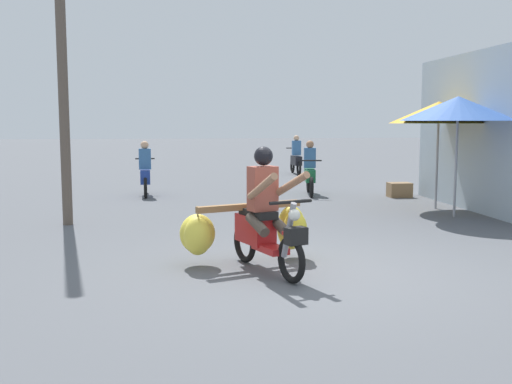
{
  "coord_description": "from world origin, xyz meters",
  "views": [
    {
      "loc": [
        -1.66,
        -7.18,
        1.89
      ],
      "look_at": [
        -0.56,
        1.17,
        0.9
      ],
      "focal_mm": 42.22,
      "sensor_mm": 36.0,
      "label": 1
    }
  ],
  "objects_px": {
    "motorbike_main_loaded": "(252,226)",
    "market_umbrella_near_shop": "(439,112)",
    "motorbike_distant_far_ahead": "(145,174)",
    "utility_pole": "(61,36)",
    "market_umbrella_further_along": "(458,109)",
    "produce_crate": "(399,190)",
    "motorbike_distant_ahead_left": "(296,159)",
    "motorbike_distant_ahead_right": "(310,173)"
  },
  "relations": [
    {
      "from": "market_umbrella_further_along",
      "to": "produce_crate",
      "type": "xyz_separation_m",
      "value": [
        0.08,
        3.18,
        -1.96
      ]
    },
    {
      "from": "motorbike_main_loaded",
      "to": "motorbike_distant_ahead_right",
      "type": "distance_m",
      "value": 7.94
    },
    {
      "from": "produce_crate",
      "to": "motorbike_distant_ahead_left",
      "type": "bearing_deg",
      "value": 100.98
    },
    {
      "from": "market_umbrella_further_along",
      "to": "motorbike_distant_ahead_right",
      "type": "bearing_deg",
      "value": 117.17
    },
    {
      "from": "market_umbrella_near_shop",
      "to": "utility_pole",
      "type": "distance_m",
      "value": 7.78
    },
    {
      "from": "motorbike_distant_far_ahead",
      "to": "market_umbrella_further_along",
      "type": "xyz_separation_m",
      "value": [
        6.26,
        -4.18,
        1.57
      ]
    },
    {
      "from": "market_umbrella_near_shop",
      "to": "utility_pole",
      "type": "relative_size",
      "value": 0.34
    },
    {
      "from": "motorbike_distant_ahead_right",
      "to": "motorbike_distant_far_ahead",
      "type": "xyz_separation_m",
      "value": [
        -4.21,
        0.19,
        0.0
      ]
    },
    {
      "from": "motorbike_main_loaded",
      "to": "utility_pole",
      "type": "xyz_separation_m",
      "value": [
        -2.96,
        3.62,
        2.86
      ]
    },
    {
      "from": "market_umbrella_near_shop",
      "to": "market_umbrella_further_along",
      "type": "height_order",
      "value": "market_umbrella_further_along"
    },
    {
      "from": "motorbike_distant_ahead_right",
      "to": "utility_pole",
      "type": "height_order",
      "value": "utility_pole"
    },
    {
      "from": "motorbike_main_loaded",
      "to": "utility_pole",
      "type": "distance_m",
      "value": 5.48
    },
    {
      "from": "produce_crate",
      "to": "motorbike_distant_far_ahead",
      "type": "bearing_deg",
      "value": 171.02
    },
    {
      "from": "motorbike_distant_ahead_left",
      "to": "produce_crate",
      "type": "bearing_deg",
      "value": -79.02
    },
    {
      "from": "motorbike_main_loaded",
      "to": "produce_crate",
      "type": "relative_size",
      "value": 3.28
    },
    {
      "from": "motorbike_distant_far_ahead",
      "to": "produce_crate",
      "type": "bearing_deg",
      "value": -8.98
    },
    {
      "from": "motorbike_main_loaded",
      "to": "utility_pole",
      "type": "relative_size",
      "value": 0.27
    },
    {
      "from": "motorbike_distant_ahead_left",
      "to": "market_umbrella_further_along",
      "type": "relative_size",
      "value": 0.68
    },
    {
      "from": "utility_pole",
      "to": "motorbike_distant_ahead_right",
      "type": "bearing_deg",
      "value": 35.95
    },
    {
      "from": "market_umbrella_near_shop",
      "to": "market_umbrella_further_along",
      "type": "bearing_deg",
      "value": -96.09
    },
    {
      "from": "motorbike_distant_ahead_left",
      "to": "motorbike_distant_ahead_right",
      "type": "relative_size",
      "value": 1.0
    },
    {
      "from": "motorbike_main_loaded",
      "to": "produce_crate",
      "type": "xyz_separation_m",
      "value": [
        4.58,
        6.74,
        -0.36
      ]
    },
    {
      "from": "market_umbrella_near_shop",
      "to": "produce_crate",
      "type": "relative_size",
      "value": 4.13
    },
    {
      "from": "market_umbrella_near_shop",
      "to": "market_umbrella_further_along",
      "type": "relative_size",
      "value": 0.97
    },
    {
      "from": "market_umbrella_further_along",
      "to": "produce_crate",
      "type": "distance_m",
      "value": 3.74
    },
    {
      "from": "motorbike_main_loaded",
      "to": "motorbike_distant_ahead_right",
      "type": "xyz_separation_m",
      "value": [
        2.45,
        7.55,
        0.03
      ]
    },
    {
      "from": "utility_pole",
      "to": "market_umbrella_near_shop",
      "type": "bearing_deg",
      "value": 8.08
    },
    {
      "from": "motorbike_distant_ahead_right",
      "to": "market_umbrella_near_shop",
      "type": "relative_size",
      "value": 0.7
    },
    {
      "from": "market_umbrella_near_shop",
      "to": "utility_pole",
      "type": "xyz_separation_m",
      "value": [
        -7.59,
        -1.08,
        1.32
      ]
    },
    {
      "from": "market_umbrella_further_along",
      "to": "motorbike_main_loaded",
      "type": "bearing_deg",
      "value": -141.72
    },
    {
      "from": "motorbike_main_loaded",
      "to": "motorbike_distant_ahead_right",
      "type": "relative_size",
      "value": 1.14
    },
    {
      "from": "produce_crate",
      "to": "motorbike_main_loaded",
      "type": "bearing_deg",
      "value": -124.21
    },
    {
      "from": "motorbike_main_loaded",
      "to": "market_umbrella_near_shop",
      "type": "height_order",
      "value": "market_umbrella_near_shop"
    },
    {
      "from": "produce_crate",
      "to": "utility_pole",
      "type": "distance_m",
      "value": 8.77
    },
    {
      "from": "motorbike_distant_ahead_right",
      "to": "utility_pole",
      "type": "bearing_deg",
      "value": -144.05
    },
    {
      "from": "motorbike_main_loaded",
      "to": "market_umbrella_near_shop",
      "type": "distance_m",
      "value": 6.77
    },
    {
      "from": "motorbike_distant_far_ahead",
      "to": "market_umbrella_further_along",
      "type": "distance_m",
      "value": 7.69
    },
    {
      "from": "motorbike_distant_far_ahead",
      "to": "produce_crate",
      "type": "xyz_separation_m",
      "value": [
        6.34,
        -1.0,
        -0.39
      ]
    },
    {
      "from": "motorbike_distant_ahead_left",
      "to": "market_umbrella_further_along",
      "type": "height_order",
      "value": "market_umbrella_further_along"
    },
    {
      "from": "motorbike_distant_far_ahead",
      "to": "utility_pole",
      "type": "bearing_deg",
      "value": -106.29
    },
    {
      "from": "motorbike_main_loaded",
      "to": "market_umbrella_further_along",
      "type": "relative_size",
      "value": 0.77
    },
    {
      "from": "market_umbrella_near_shop",
      "to": "produce_crate",
      "type": "distance_m",
      "value": 2.79
    }
  ]
}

